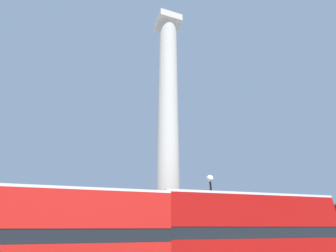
% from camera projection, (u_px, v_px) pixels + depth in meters
% --- Properties ---
extents(monument_column, '(4.70, 4.70, 25.46)m').
position_uv_depth(monument_column, '(168.00, 140.00, 19.62)').
color(monument_column, beige).
rests_on(monument_column, ground_plane).
extents(bus_b, '(10.35, 3.42, 4.48)m').
position_uv_depth(bus_b, '(249.00, 233.00, 12.49)').
color(bus_b, '#A80F0C').
rests_on(bus_b, ground_plane).
extents(bus_c, '(11.01, 3.26, 4.38)m').
position_uv_depth(bus_c, '(44.00, 235.00, 9.83)').
color(bus_c, red).
rests_on(bus_c, ground_plane).
extents(equestrian_statue, '(4.15, 3.69, 5.58)m').
position_uv_depth(equestrian_statue, '(257.00, 240.00, 24.34)').
color(equestrian_statue, beige).
rests_on(equestrian_statue, ground_plane).
extents(street_lamp, '(0.48, 0.48, 6.16)m').
position_uv_depth(street_lamp, '(212.00, 210.00, 15.08)').
color(street_lamp, black).
rests_on(street_lamp, ground_plane).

